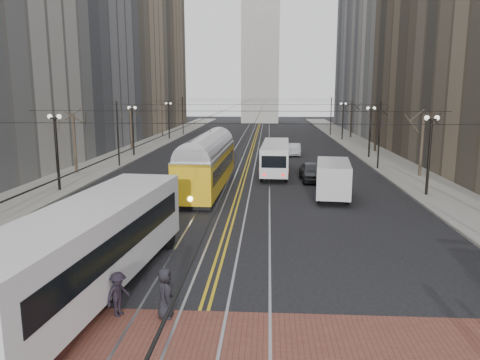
# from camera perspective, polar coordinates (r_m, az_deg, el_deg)

# --- Properties ---
(ground) EXTENTS (260.00, 260.00, 0.00)m
(ground) POSITION_cam_1_polar(r_m,az_deg,el_deg) (17.81, -3.98, -14.23)
(ground) COLOR black
(ground) RESTS_ON ground
(sidewalk_left) EXTENTS (5.00, 140.00, 0.15)m
(sidewalk_left) POSITION_cam_1_polar(r_m,az_deg,el_deg) (63.82, -12.18, 3.76)
(sidewalk_left) COLOR gray
(sidewalk_left) RESTS_ON ground
(sidewalk_right) EXTENTS (5.00, 140.00, 0.15)m
(sidewalk_right) POSITION_cam_1_polar(r_m,az_deg,el_deg) (62.78, 15.28, 3.51)
(sidewalk_right) COLOR gray
(sidewalk_right) RESTS_ON ground
(crosswalk_band) EXTENTS (25.00, 6.00, 0.01)m
(crosswalk_band) POSITION_cam_1_polar(r_m,az_deg,el_deg) (14.32, -6.19, -20.92)
(crosswalk_band) COLOR brown
(crosswalk_band) RESTS_ON ground
(streetcar_rails) EXTENTS (4.80, 130.00, 0.02)m
(streetcar_rails) POSITION_cam_1_polar(r_m,az_deg,el_deg) (61.51, 1.44, 3.68)
(streetcar_rails) COLOR gray
(streetcar_rails) RESTS_ON ground
(centre_lines) EXTENTS (0.42, 130.00, 0.01)m
(centre_lines) POSITION_cam_1_polar(r_m,az_deg,el_deg) (61.51, 1.44, 3.68)
(centre_lines) COLOR gold
(centre_lines) RESTS_ON ground
(building_left_mid) EXTENTS (16.00, 20.00, 34.00)m
(building_left_mid) POSITION_cam_1_polar(r_m,az_deg,el_deg) (68.57, -21.44, 17.94)
(building_left_mid) COLOR slate
(building_left_mid) RESTS_ON ground
(building_left_far) EXTENTS (16.00, 20.00, 40.00)m
(building_left_far) POSITION_cam_1_polar(r_m,az_deg,el_deg) (106.44, -12.16, 17.20)
(building_left_far) COLOR brown
(building_left_far) RESTS_ON ground
(building_right_mid) EXTENTS (16.00, 20.00, 34.00)m
(building_right_mid) POSITION_cam_1_polar(r_m,az_deg,el_deg) (66.93, 25.13, 17.88)
(building_right_mid) COLOR brown
(building_right_mid) RESTS_ON ground
(building_right_far) EXTENTS (16.00, 20.00, 40.00)m
(building_right_far) POSITION_cam_1_polar(r_m,az_deg,el_deg) (105.39, 17.02, 17.05)
(building_right_far) COLOR slate
(building_right_far) RESTS_ON ground
(lamp_posts) EXTENTS (27.60, 57.20, 5.60)m
(lamp_posts) POSITION_cam_1_polar(r_m,az_deg,el_deg) (45.06, 0.70, 4.70)
(lamp_posts) COLOR black
(lamp_posts) RESTS_ON ground
(street_trees) EXTENTS (31.68, 53.28, 5.60)m
(street_trees) POSITION_cam_1_polar(r_m,az_deg,el_deg) (51.52, 1.06, 5.45)
(street_trees) COLOR #382D23
(street_trees) RESTS_ON ground
(trolley_wires) EXTENTS (25.96, 120.00, 6.60)m
(trolley_wires) POSITION_cam_1_polar(r_m,az_deg,el_deg) (51.03, 1.04, 6.49)
(trolley_wires) COLOR black
(trolley_wires) RESTS_ON ground
(transit_bus) EXTENTS (4.10, 13.91, 3.43)m
(transit_bus) POSITION_cam_1_polar(r_m,az_deg,el_deg) (18.24, -17.94, -8.35)
(transit_bus) COLOR silver
(transit_bus) RESTS_ON ground
(streetcar) EXTENTS (3.02, 14.36, 3.37)m
(streetcar) POSITION_cam_1_polar(r_m,az_deg,el_deg) (36.26, -3.97, 1.43)
(streetcar) COLOR gold
(streetcar) RESTS_ON ground
(rear_bus) EXTENTS (2.78, 10.97, 2.84)m
(rear_bus) POSITION_cam_1_polar(r_m,az_deg,el_deg) (43.61, 4.33, 2.64)
(rear_bus) COLOR silver
(rear_bus) RESTS_ON ground
(cargo_van) EXTENTS (2.91, 6.12, 2.61)m
(cargo_van) POSITION_cam_1_polar(r_m,az_deg,el_deg) (33.96, 11.27, -0.03)
(cargo_van) COLOR #BABABA
(cargo_van) RESTS_ON ground
(sedan_grey) EXTENTS (2.01, 4.69, 1.58)m
(sedan_grey) POSITION_cam_1_polar(r_m,az_deg,el_deg) (40.48, 8.71, 1.02)
(sedan_grey) COLOR #383B3F
(sedan_grey) RESTS_ON ground
(sedan_silver) EXTENTS (1.59, 4.31, 1.41)m
(sedan_silver) POSITION_cam_1_polar(r_m,az_deg,el_deg) (56.68, 6.60, 3.73)
(sedan_silver) COLOR #A6A9AE
(sedan_silver) RESTS_ON ground
(pedestrian_a) EXTENTS (0.57, 0.86, 1.73)m
(pedestrian_a) POSITION_cam_1_polar(r_m,az_deg,el_deg) (16.31, -9.10, -13.41)
(pedestrian_a) COLOR black
(pedestrian_a) RESTS_ON crosswalk_band
(pedestrian_d) EXTENTS (0.97, 1.15, 1.55)m
(pedestrian_d) POSITION_cam_1_polar(r_m,az_deg,el_deg) (16.75, -14.61, -13.30)
(pedestrian_d) COLOR black
(pedestrian_d) RESTS_ON crosswalk_band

